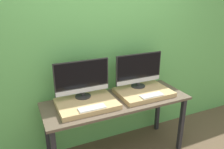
% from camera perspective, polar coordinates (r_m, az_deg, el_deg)
% --- Properties ---
extents(wall_back, '(8.00, 0.04, 2.60)m').
position_cam_1_polar(wall_back, '(2.79, -2.13, 6.12)').
color(wall_back, '#66B75B').
rests_on(wall_back, ground_plane).
extents(workbench, '(1.75, 0.64, 0.79)m').
position_cam_1_polar(workbench, '(2.67, 1.26, -8.31)').
color(workbench, brown).
rests_on(workbench, ground_plane).
extents(wooden_riser_left, '(0.66, 0.48, 0.05)m').
position_cam_1_polar(wooden_riser_left, '(2.50, -6.59, -7.60)').
color(wooden_riser_left, tan).
rests_on(wooden_riser_left, workbench).
extents(monitor_left, '(0.64, 0.18, 0.44)m').
position_cam_1_polar(monitor_left, '(2.51, -7.80, -0.96)').
color(monitor_left, '#282828').
rests_on(monitor_left, wooden_riser_left).
extents(keyboard_left, '(0.29, 0.11, 0.01)m').
position_cam_1_polar(keyboard_left, '(2.33, -5.24, -8.70)').
color(keyboard_left, silver).
rests_on(keyboard_left, wooden_riser_left).
extents(wooden_riser_right, '(0.66, 0.48, 0.05)m').
position_cam_1_polar(wooden_riser_right, '(2.79, 8.25, -4.61)').
color(wooden_riser_right, tan).
rests_on(wooden_riser_right, workbench).
extents(monitor_right, '(0.64, 0.18, 0.44)m').
position_cam_1_polar(monitor_right, '(2.80, 7.02, 1.32)').
color(monitor_right, '#282828').
rests_on(monitor_right, wooden_riser_right).
extents(keyboard_right, '(0.29, 0.11, 0.01)m').
position_cam_1_polar(keyboard_right, '(2.64, 10.34, -5.35)').
color(keyboard_right, silver).
rests_on(keyboard_right, wooden_riser_right).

